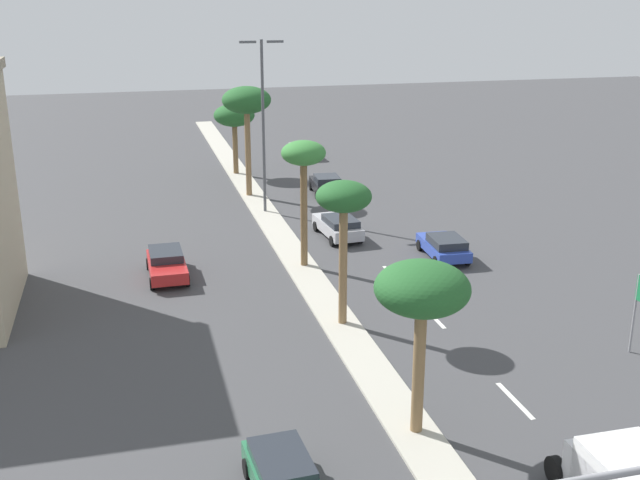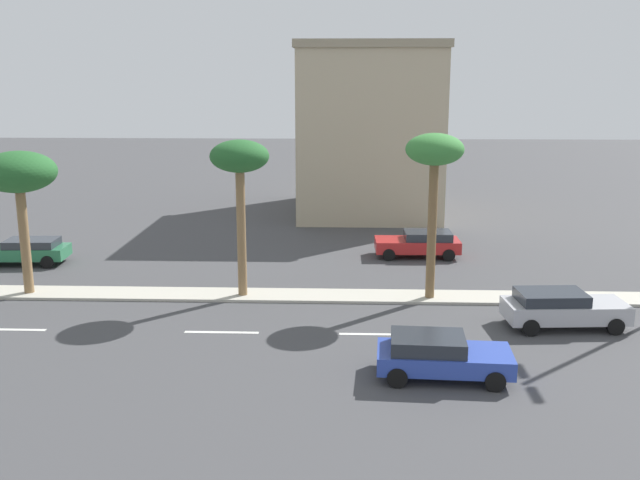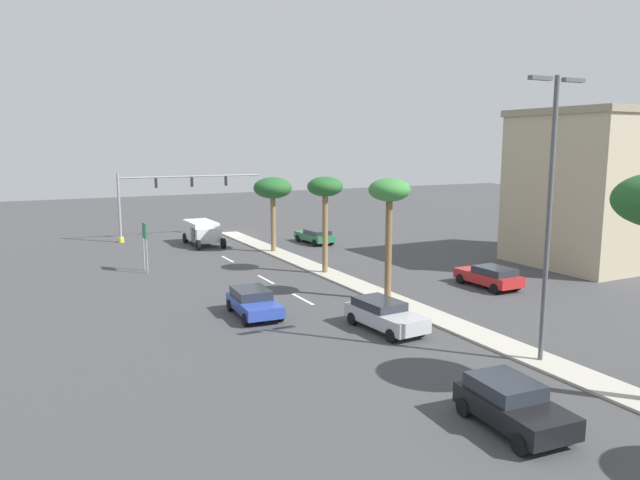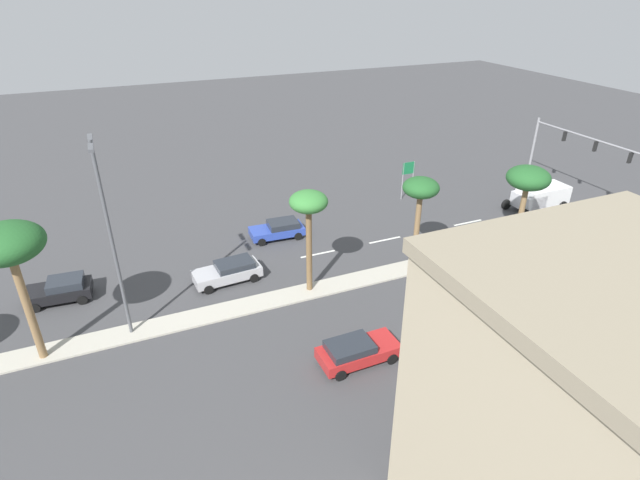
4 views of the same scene
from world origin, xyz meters
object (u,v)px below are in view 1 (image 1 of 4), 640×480
Objects in this scene: palm_tree_front at (344,203)px; sedan_white_outboard at (303,149)px; palm_tree_rear at (234,116)px; palm_tree_center at (247,102)px; sedan_silver_mid at (338,226)px; sedan_green_front at (286,480)px; palm_tree_right at (422,292)px; sedan_red_leading at (167,264)px; palm_tree_near at (304,159)px; sedan_black_trailing at (326,184)px; sedan_blue_far at (444,246)px; street_lamp_inboard at (263,115)px.

palm_tree_front reaches higher than sedan_white_outboard.
sedan_white_outboard is at bearing 37.51° from palm_tree_rear.
sedan_white_outboard is (7.15, 12.77, -6.26)m from palm_tree_center.
sedan_silver_mid is at bearing -79.00° from palm_tree_rear.
palm_tree_center is (-0.40, 24.08, 1.15)m from palm_tree_front.
palm_tree_front is 14.02m from sedan_green_front.
sedan_red_leading is (-7.44, 17.82, -4.56)m from palm_tree_right.
sedan_white_outboard is (6.75, 46.30, -4.57)m from palm_tree_right.
palm_tree_center is at bearing 90.96° from palm_tree_front.
palm_tree_rear is 1.35× the size of sedan_white_outboard.
sedan_silver_mid is at bearing 21.94° from sedan_red_leading.
palm_tree_rear is (0.10, 7.37, -2.14)m from palm_tree_center.
palm_tree_rear is 9.79m from sedan_white_outboard.
sedan_green_front is (-5.20, -11.97, -5.14)m from palm_tree_front.
palm_tree_near reaches higher than sedan_white_outboard.
sedan_red_leading is at bearing 112.65° from palm_tree_right.
sedan_white_outboard is (7.04, 5.41, -4.12)m from palm_tree_rear.
sedan_silver_mid reaches higher than sedan_red_leading.
palm_tree_right is 7.38m from sedan_green_front.
sedan_black_trailing is 16.02m from sedan_blue_far.
sedan_blue_far reaches higher than sedan_white_outboard.
palm_tree_near is at bearing -89.08° from palm_tree_rear.
street_lamp_inboard is 15.73m from sedan_blue_far.
sedan_blue_far is at bearing -62.65° from palm_tree_center.
sedan_silver_mid is at bearing 81.41° from palm_tree_right.
palm_tree_center reaches higher than sedan_white_outboard.
street_lamp_inboard is (-0.04, 28.88, 1.46)m from palm_tree_right.
sedan_silver_mid is (3.74, -11.36, -6.24)m from palm_tree_center.
palm_tree_right reaches higher than sedan_green_front.
sedan_red_leading is (-7.40, -11.06, -6.02)m from street_lamp_inboard.
palm_tree_right is 1.08× the size of palm_tree_rear.
sedan_silver_mid is at bearing 54.94° from palm_tree_near.
street_lamp_inboard is at bearing 124.54° from sedan_blue_far.
sedan_black_trailing reaches higher than sedan_white_outboard.
palm_tree_right is 33.57m from palm_tree_center.
street_lamp_inboard is at bearing 56.22° from sedan_red_leading.
palm_tree_front is at bearing -48.38° from sedan_red_leading.
sedan_white_outboard is (3.41, 24.13, -0.03)m from sedan_silver_mid.
street_lamp_inboard is 2.66× the size of sedan_blue_far.
palm_tree_front is at bearing -89.04° from palm_tree_center.
palm_tree_front is at bearing -89.45° from palm_tree_rear.
sedan_black_trailing is (5.38, 3.80, -5.98)m from street_lamp_inboard.
sedan_silver_mid is at bearing 132.72° from sedan_blue_far.
sedan_red_leading is (-7.52, 0.30, -5.37)m from palm_tree_near.
sedan_red_leading reaches higher than sedan_white_outboard.
sedan_green_front is at bearing -99.31° from street_lamp_inboard.
street_lamp_inboard is at bearing 90.14° from palm_tree_front.
sedan_green_front is 1.05× the size of sedan_red_leading.
sedan_red_leading is at bearing -107.21° from palm_tree_rear.
palm_tree_front is at bearing 66.52° from sedan_green_front.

